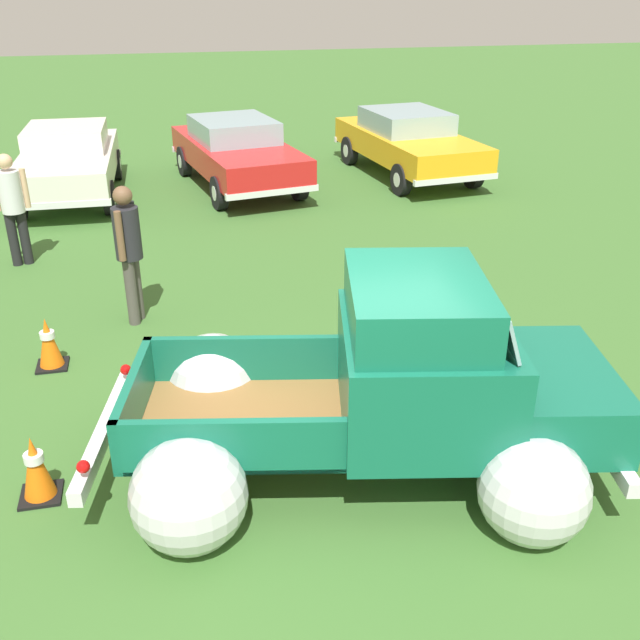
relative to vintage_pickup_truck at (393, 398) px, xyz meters
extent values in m
plane|color=#3D6B2D|center=(-0.38, 0.08, -0.76)|extent=(80.00, 80.00, 0.00)
cylinder|color=black|center=(1.21, 0.64, -0.38)|extent=(0.79, 0.37, 0.76)
cylinder|color=silver|center=(1.21, 0.64, -0.38)|extent=(0.38, 0.30, 0.34)
cylinder|color=black|center=(0.87, -1.06, -0.38)|extent=(0.79, 0.37, 0.76)
cylinder|color=silver|center=(0.87, -1.06, -0.38)|extent=(0.38, 0.30, 0.34)
cylinder|color=black|center=(-1.53, 1.20, -0.38)|extent=(0.79, 0.37, 0.76)
cylinder|color=silver|center=(-1.53, 1.20, -0.38)|extent=(0.38, 0.30, 0.34)
cylinder|color=black|center=(-1.88, -0.51, -0.38)|extent=(0.79, 0.37, 0.76)
cylinder|color=silver|center=(-1.88, -0.51, -0.38)|extent=(0.38, 0.30, 0.34)
sphere|color=silver|center=(-1.52, 1.24, -0.32)|extent=(1.13, 1.13, 0.96)
sphere|color=silver|center=(-1.89, -0.56, -0.32)|extent=(1.13, 1.13, 0.96)
cube|color=olive|center=(-1.31, 0.26, -0.22)|extent=(2.31, 1.91, 0.04)
cube|color=#14664C|center=(-1.17, 0.98, 0.01)|extent=(2.03, 0.48, 0.50)
cube|color=#14664C|center=(-1.46, -0.45, 0.01)|extent=(2.03, 0.48, 0.50)
cube|color=#14664C|center=(-0.35, 0.07, 0.01)|extent=(0.38, 1.53, 0.50)
cube|color=#14664C|center=(-2.28, 0.46, 0.01)|extent=(0.38, 1.53, 0.50)
cube|color=#14664C|center=(0.26, -0.05, 0.24)|extent=(1.76, 1.95, 0.95)
cube|color=#14664C|center=(0.16, -0.03, 0.94)|extent=(1.43, 1.74, 0.45)
cube|color=#8CADB7|center=(0.79, -0.16, 0.92)|extent=(0.43, 1.46, 0.38)
cube|color=#14664C|center=(1.29, -0.26, 0.04)|extent=(1.54, 1.83, 0.55)
sphere|color=silver|center=(1.22, 0.67, -0.34)|extent=(1.08, 1.08, 0.92)
sphere|color=silver|center=(0.86, -1.09, -0.34)|extent=(1.08, 1.08, 0.92)
cube|color=silver|center=(-2.58, 0.52, -0.30)|extent=(0.51, 1.96, 0.14)
cube|color=silver|center=(1.82, -0.37, -0.30)|extent=(0.51, 1.96, 0.14)
sphere|color=red|center=(-2.38, 1.28, -0.12)|extent=(0.13, 0.13, 0.11)
sphere|color=red|center=(-2.69, -0.26, -0.12)|extent=(0.13, 0.13, 0.11)
cylinder|color=black|center=(-2.83, 8.78, -0.43)|extent=(0.21, 0.66, 0.66)
cylinder|color=silver|center=(-2.83, 8.78, -0.43)|extent=(0.22, 0.30, 0.30)
cylinder|color=black|center=(-4.48, 8.81, -0.43)|extent=(0.21, 0.66, 0.66)
cylinder|color=silver|center=(-4.48, 8.81, -0.43)|extent=(0.22, 0.30, 0.30)
cylinder|color=black|center=(-2.78, 11.48, -0.43)|extent=(0.21, 0.66, 0.66)
cylinder|color=silver|center=(-2.78, 11.48, -0.43)|extent=(0.22, 0.30, 0.30)
cylinder|color=black|center=(-4.42, 11.51, -0.43)|extent=(0.21, 0.66, 0.66)
cylinder|color=silver|center=(-4.42, 11.51, -0.43)|extent=(0.22, 0.30, 0.30)
cube|color=silver|center=(-3.63, 10.15, -0.05)|extent=(1.85, 4.25, 0.55)
cube|color=silver|center=(-3.62, 10.31, 0.45)|extent=(1.56, 1.80, 0.45)
cube|color=silver|center=(-3.59, 12.22, -0.31)|extent=(1.83, 0.14, 0.12)
cube|color=silver|center=(-3.67, 8.08, -0.31)|extent=(1.83, 0.14, 0.12)
cylinder|color=black|center=(0.91, 8.95, -0.43)|extent=(0.32, 0.69, 0.66)
cylinder|color=silver|center=(0.91, 8.95, -0.43)|extent=(0.26, 0.33, 0.30)
cylinder|color=black|center=(-0.75, 8.65, -0.43)|extent=(0.32, 0.69, 0.66)
cylinder|color=silver|center=(-0.75, 8.65, -0.43)|extent=(0.26, 0.33, 0.30)
cylinder|color=black|center=(0.39, 11.78, -0.43)|extent=(0.32, 0.69, 0.66)
cylinder|color=silver|center=(0.39, 11.78, -0.43)|extent=(0.26, 0.33, 0.30)
cylinder|color=black|center=(-1.26, 11.48, -0.43)|extent=(0.32, 0.69, 0.66)
cylinder|color=silver|center=(-1.26, 11.48, -0.43)|extent=(0.26, 0.33, 0.30)
cube|color=red|center=(-0.18, 10.22, -0.05)|extent=(2.58, 4.74, 0.55)
cube|color=#8CADB7|center=(-0.21, 10.39, 0.45)|extent=(1.87, 2.14, 0.45)
cube|color=silver|center=(-0.57, 12.39, -0.31)|extent=(1.85, 0.43, 0.12)
cube|color=silver|center=(0.22, 8.05, -0.31)|extent=(1.85, 0.43, 0.12)
cylinder|color=black|center=(4.75, 9.03, -0.43)|extent=(0.28, 0.68, 0.66)
cylinder|color=silver|center=(4.75, 9.03, -0.43)|extent=(0.25, 0.32, 0.30)
cylinder|color=black|center=(3.05, 8.83, -0.43)|extent=(0.28, 0.68, 0.66)
cylinder|color=silver|center=(3.05, 8.83, -0.43)|extent=(0.25, 0.32, 0.30)
cylinder|color=black|center=(4.40, 11.90, -0.43)|extent=(0.28, 0.68, 0.66)
cylinder|color=silver|center=(4.40, 11.90, -0.43)|extent=(0.25, 0.32, 0.30)
cylinder|color=black|center=(2.70, 11.69, -0.43)|extent=(0.28, 0.68, 0.66)
cylinder|color=silver|center=(2.70, 11.69, -0.43)|extent=(0.25, 0.32, 0.30)
cube|color=#F2A819|center=(3.73, 10.36, -0.05)|extent=(2.37, 4.70, 0.55)
cube|color=#8CADB7|center=(3.71, 10.54, 0.45)|extent=(1.81, 2.07, 0.45)
cube|color=silver|center=(3.46, 12.56, -0.31)|extent=(1.89, 0.33, 0.12)
cube|color=silver|center=(4.00, 8.16, -0.31)|extent=(1.89, 0.33, 0.12)
cylinder|color=#4C4742|center=(-2.37, 3.72, -0.31)|extent=(0.19, 0.19, 0.90)
cylinder|color=#4C4742|center=(-2.30, 3.88, -0.31)|extent=(0.19, 0.19, 0.90)
cylinder|color=#26262B|center=(-2.33, 3.80, 0.48)|extent=(0.44, 0.44, 0.67)
cylinder|color=brown|center=(-2.41, 3.60, 0.51)|extent=(0.12, 0.12, 0.64)
cylinder|color=#26262B|center=(-2.26, 4.01, 0.51)|extent=(0.12, 0.12, 0.64)
sphere|color=brown|center=(-2.33, 3.80, 0.97)|extent=(0.31, 0.31, 0.24)
cylinder|color=black|center=(-4.04, 6.38, -0.33)|extent=(0.18, 0.18, 0.86)
cylinder|color=black|center=(-4.20, 6.34, -0.33)|extent=(0.18, 0.18, 0.86)
cylinder|color=silver|center=(-4.12, 6.36, 0.43)|extent=(0.41, 0.41, 0.65)
cylinder|color=#DBAD84|center=(-3.90, 6.41, 0.46)|extent=(0.11, 0.11, 0.61)
sphere|color=#DBAD84|center=(-4.12, 6.36, 0.90)|extent=(0.28, 0.28, 0.23)
cube|color=black|center=(-3.17, 0.28, -0.74)|extent=(0.36, 0.36, 0.03)
cone|color=orange|center=(-3.17, 0.28, -0.43)|extent=(0.28, 0.28, 0.60)
cylinder|color=white|center=(-3.17, 0.28, -0.34)|extent=(0.17, 0.17, 0.08)
cube|color=black|center=(-3.32, 2.74, -0.74)|extent=(0.36, 0.36, 0.03)
cone|color=orange|center=(-3.32, 2.74, -0.43)|extent=(0.28, 0.28, 0.60)
cylinder|color=white|center=(-3.32, 2.74, -0.34)|extent=(0.17, 0.17, 0.08)
camera|label=1|loc=(-1.88, -5.32, 3.48)|focal=40.79mm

